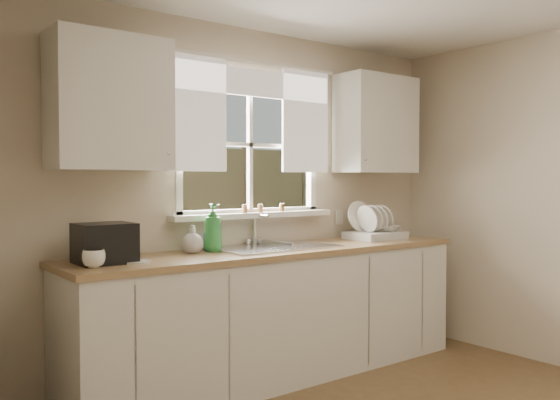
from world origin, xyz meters
TOP-DOWN VIEW (x-y plane):
  - room_walls at (0.00, -0.07)m, footprint 3.62×4.02m
  - window at (0.00, 2.00)m, footprint 1.38×0.16m
  - curtains at (0.00, 1.95)m, footprint 1.50×0.03m
  - base_cabinets at (0.00, 1.68)m, footprint 3.00×0.62m
  - countertop at (0.00, 1.68)m, footprint 3.04×0.65m
  - upper_cabinet_left at (-1.15, 1.82)m, footprint 0.70×0.33m
  - upper_cabinet_right at (1.15, 1.82)m, footprint 0.70×0.33m
  - wall_outlet at (0.88, 1.99)m, footprint 0.08×0.01m
  - sill_jars at (0.06, 1.94)m, footprint 0.38×0.04m
  - backyard at (0.58, 8.42)m, footprint 20.00×10.00m
  - sink at (0.00, 1.71)m, footprint 0.88×0.52m
  - dish_rack at (1.02, 1.72)m, footprint 0.44×0.33m
  - bowl at (1.15, 1.67)m, footprint 0.24×0.24m
  - soap_bottle_a at (-0.46, 1.79)m, footprint 0.15×0.15m
  - soap_bottle_b at (-0.46, 1.80)m, footprint 0.09×0.09m
  - soap_bottle_c at (-0.61, 1.80)m, footprint 0.14×0.14m
  - saucer at (-1.09, 1.59)m, footprint 0.16×0.16m
  - cup at (-1.35, 1.56)m, footprint 0.14×0.14m
  - black_appliance at (-1.24, 1.70)m, footprint 0.32×0.28m

SIDE VIEW (x-z plane):
  - base_cabinets at x=0.00m, z-range 0.00..0.87m
  - sink at x=0.00m, z-range 0.64..1.04m
  - countertop at x=0.00m, z-range 0.87..0.91m
  - saucer at x=-1.09m, z-range 0.91..0.92m
  - cup at x=-1.35m, z-range 0.91..1.01m
  - dish_rack at x=1.02m, z-range 0.83..1.14m
  - bowl at x=1.15m, z-range 0.97..1.02m
  - soap_bottle_c at x=-0.61m, z-range 0.91..1.09m
  - soap_bottle_b at x=-0.46m, z-range 0.91..1.10m
  - black_appliance at x=-1.24m, z-range 0.91..1.14m
  - soap_bottle_a at x=-0.46m, z-range 0.91..1.23m
  - wall_outlet at x=0.88m, z-range 1.02..1.14m
  - sill_jars at x=0.06m, z-range 1.15..1.21m
  - room_walls at x=0.00m, z-range -0.01..2.49m
  - window at x=0.00m, z-range 0.95..2.02m
  - upper_cabinet_left at x=-1.15m, z-range 1.45..2.25m
  - upper_cabinet_right at x=1.15m, z-range 1.45..2.25m
  - curtains at x=0.00m, z-range 1.53..2.34m
  - backyard at x=0.58m, z-range 0.40..6.53m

